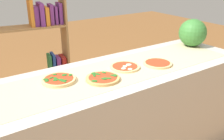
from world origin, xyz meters
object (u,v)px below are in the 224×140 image
Objects in this scene: pizza_spinach_0 at (59,80)px; bookshelf at (38,55)px; pizza_spinach_1 at (103,78)px; watermelon at (193,33)px; pizza_plain_3 at (158,63)px; pizza_mozzarella_2 at (125,67)px.

pizza_spinach_0 is 0.95m from bookshelf.
watermelon is (1.20, 0.20, 0.12)m from pizza_spinach_1.
pizza_spinach_0 is 0.83m from pizza_plain_3.
bookshelf is at bearing 120.89° from pizza_plain_3.
pizza_spinach_0 is 0.55m from pizza_mozzarella_2.
pizza_plain_3 is 0.14× the size of bookshelf.
pizza_spinach_1 is 0.89× the size of watermelon.
watermelon is at bearing 1.94° from pizza_spinach_0.
pizza_mozzarella_2 is at bearing -69.28° from bookshelf.
pizza_spinach_0 reaches higher than pizza_spinach_1.
pizza_spinach_1 is 0.15× the size of bookshelf.
pizza_spinach_0 is at bearing 169.74° from pizza_plain_3.
pizza_mozzarella_2 is 0.87× the size of watermelon.
bookshelf is (-0.65, 1.08, -0.10)m from pizza_plain_3.
pizza_mozzarella_2 is 0.14× the size of bookshelf.
watermelon is at bearing 9.52° from pizza_spinach_1.
pizza_spinach_0 is 0.31m from pizza_spinach_1.
bookshelf is (-1.30, 0.88, -0.23)m from watermelon.
pizza_spinach_0 reaches higher than pizza_mozzarella_2.
watermelon reaches higher than pizza_mozzarella_2.
watermelon reaches higher than pizza_spinach_0.
pizza_spinach_1 is 1.22m from watermelon.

